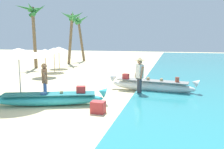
{
  "coord_description": "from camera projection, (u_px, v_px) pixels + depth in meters",
  "views": [
    {
      "loc": [
        4.39,
        -8.03,
        2.59
      ],
      "look_at": [
        1.6,
        2.55,
        0.9
      ],
      "focal_mm": 37.0,
      "sensor_mm": 36.0,
      "label": 1
    }
  ],
  "objects": [
    {
      "name": "person_tourist_customer",
      "position": [
        45.0,
        80.0,
        9.58
      ],
      "size": [
        0.44,
        0.57,
        1.59
      ],
      "color": "#3D5BA8",
      "rests_on": "ground"
    },
    {
      "name": "palm_tree_tall_inland",
      "position": [
        33.0,
        17.0,
        20.04
      ],
      "size": [
        2.65,
        2.82,
        5.64
      ],
      "color": "brown",
      "rests_on": "ground"
    },
    {
      "name": "parasol_row_1",
      "position": [
        54.0,
        50.0,
        17.99
      ],
      "size": [
        1.6,
        1.6,
        1.91
      ],
      "color": "#8E6B47",
      "rests_on": "ground"
    },
    {
      "name": "palm_tree_mid_cluster",
      "position": [
        78.0,
        24.0,
        26.69
      ],
      "size": [
        2.75,
        2.8,
        5.37
      ],
      "color": "brown",
      "rests_on": "ground"
    },
    {
      "name": "parasol_row_0",
      "position": [
        45.0,
        51.0,
        15.76
      ],
      "size": [
        1.6,
        1.6,
        1.91
      ],
      "color": "#8E6B47",
      "rests_on": "ground"
    },
    {
      "name": "cooler_box",
      "position": [
        98.0,
        107.0,
        8.12
      ],
      "size": [
        0.49,
        0.37,
        0.42
      ],
      "primitive_type": "cube",
      "rotation": [
        0.0,
        0.0,
        -0.02
      ],
      "color": "#C63838",
      "rests_on": "ground"
    },
    {
      "name": "person_vendor_hatted",
      "position": [
        140.0,
        73.0,
        10.66
      ],
      "size": [
        0.51,
        0.55,
        1.76
      ],
      "color": "#333842",
      "rests_on": "ground"
    },
    {
      "name": "boat_white_midground",
      "position": [
        152.0,
        85.0,
        11.35
      ],
      "size": [
        4.41,
        1.23,
        0.84
      ],
      "color": "white",
      "rests_on": "ground"
    },
    {
      "name": "boat_cyan_foreground",
      "position": [
        50.0,
        99.0,
        9.05
      ],
      "size": [
        4.43,
        2.08,
        0.74
      ],
      "color": "#33B2BC",
      "rests_on": "ground"
    },
    {
      "name": "patio_umbrella_large",
      "position": [
        18.0,
        53.0,
        9.37
      ],
      "size": [
        2.48,
        2.48,
        2.22
      ],
      "color": "#B7B7BC",
      "rests_on": "ground"
    },
    {
      "name": "ground_plane",
      "position": [
        57.0,
        105.0,
        9.17
      ],
      "size": [
        80.0,
        80.0,
        0.0
      ],
      "primitive_type": "plane",
      "color": "beige"
    },
    {
      "name": "parasol_row_2",
      "position": [
        59.0,
        49.0,
        20.2
      ],
      "size": [
        1.6,
        1.6,
        1.91
      ],
      "color": "#8E6B47",
      "rests_on": "ground"
    },
    {
      "name": "palm_tree_leaning_seaward",
      "position": [
        72.0,
        22.0,
        23.34
      ],
      "size": [
        2.52,
        2.71,
        5.42
      ],
      "color": "brown",
      "rests_on": "ground"
    }
  ]
}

